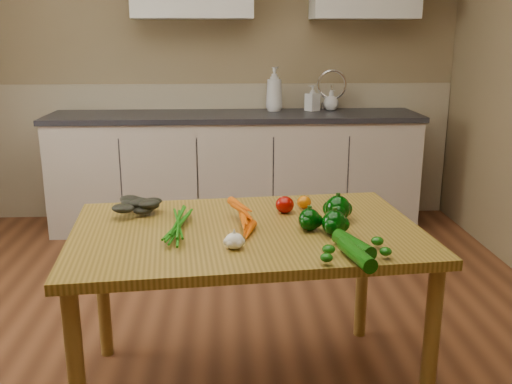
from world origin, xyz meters
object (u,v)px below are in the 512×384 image
object	(u,v)px
tomato_c	(339,205)
soap_bottle_a	(274,89)
zucchini_b	(356,254)
tomato_a	(285,205)
soap_bottle_c	(331,100)
garlic_bulb	(234,241)
carrot_bunch	(223,220)
table	(247,247)
soap_bottle_b	(313,98)
pepper_a	(309,220)
tomato_b	(304,202)
pepper_c	(334,223)
pepper_b	(338,209)
zucchini_a	(353,245)
leafy_greens	(139,204)

from	to	relation	value
tomato_c	soap_bottle_a	bearing A→B (deg)	92.62
zucchini_b	tomato_a	bearing A→B (deg)	108.34
soap_bottle_c	garlic_bulb	bearing A→B (deg)	-159.03
tomato_c	carrot_bunch	bearing A→B (deg)	-160.96
table	soap_bottle_b	size ratio (longest dim) A/B	7.22
soap_bottle_b	carrot_bunch	size ratio (longest dim) A/B	0.79
zucchini_b	pepper_a	bearing A→B (deg)	108.85
carrot_bunch	tomato_b	xyz separation A→B (m)	(0.36, 0.25, -0.01)
carrot_bunch	tomato_b	bearing A→B (deg)	29.51
pepper_c	tomato_c	bearing A→B (deg)	75.10
soap_bottle_a	tomato_c	size ratio (longest dim) A/B	4.42
pepper_b	tomato_c	distance (m)	0.11
table	zucchini_a	size ratio (longest dim) A/B	7.15
tomato_b	zucchini_a	world-z (taller)	same
carrot_bunch	leafy_greens	xyz separation A→B (m)	(-0.36, 0.20, 0.01)
soap_bottle_c	zucchini_a	bearing A→B (deg)	-150.13
tomato_c	leafy_greens	bearing A→B (deg)	178.31
soap_bottle_c	garlic_bulb	xyz separation A→B (m)	(-0.82, -2.62, -0.21)
pepper_c	zucchini_b	xyz separation A→B (m)	(0.03, -0.27, -0.02)
soap_bottle_b	tomato_b	world-z (taller)	soap_bottle_b
soap_bottle_c	tomato_b	bearing A→B (deg)	-154.86
pepper_b	zucchini_b	xyz separation A→B (m)	(-0.02, -0.44, -0.03)
table	soap_bottle_a	world-z (taller)	soap_bottle_a
zucchini_a	zucchini_b	bearing A→B (deg)	-95.59
soap_bottle_c	zucchini_b	world-z (taller)	soap_bottle_c
table	pepper_a	size ratio (longest dim) A/B	16.78
carrot_bunch	leafy_greens	bearing A→B (deg)	145.71
soap_bottle_a	pepper_b	world-z (taller)	soap_bottle_a
tomato_c	zucchini_b	size ratio (longest dim) A/B	0.36
zucchini_a	soap_bottle_b	bearing A→B (deg)	84.76
table	carrot_bunch	xyz separation A→B (m)	(-0.09, 0.00, 0.12)
tomato_c	zucchini_a	size ratio (longest dim) A/B	0.38
tomato_a	pepper_a	bearing A→B (deg)	-72.39
pepper_a	pepper_c	xyz separation A→B (m)	(0.09, -0.06, 0.00)
carrot_bunch	zucchini_b	size ratio (longest dim) A/B	1.18
garlic_bulb	pepper_b	world-z (taller)	pepper_b
soap_bottle_a	zucchini_a	world-z (taller)	soap_bottle_a
soap_bottle_a	garlic_bulb	size ratio (longest dim) A/B	4.93
soap_bottle_b	soap_bottle_c	distance (m)	0.16
pepper_c	carrot_bunch	bearing A→B (deg)	166.65
zucchini_a	pepper_b	bearing A→B (deg)	88.15
soap_bottle_a	leafy_greens	xyz separation A→B (m)	(-0.76, -2.16, -0.28)
soap_bottle_b	tomato_b	size ratio (longest dim) A/B	3.20
table	tomato_a	xyz separation A→B (m)	(0.17, 0.19, 0.12)
tomato_a	tomato_c	bearing A→B (deg)	-3.99
table	tomato_a	distance (m)	0.28
pepper_b	pepper_c	bearing A→B (deg)	-105.10
soap_bottle_b	soap_bottle_c	xyz separation A→B (m)	(0.16, 0.03, -0.02)
pepper_c	tomato_a	xyz separation A→B (m)	(-0.16, 0.29, -0.01)
pepper_c	tomato_c	world-z (taller)	pepper_c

